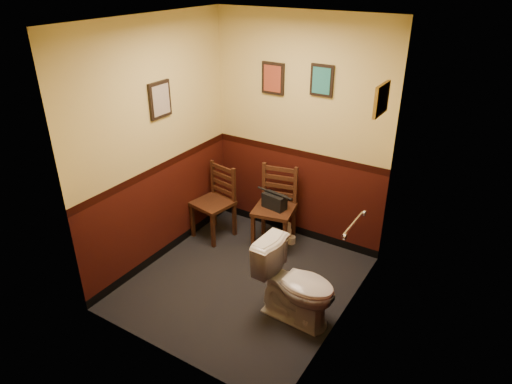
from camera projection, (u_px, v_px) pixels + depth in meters
floor at (244, 282)px, 4.98m from camera, size 2.20×2.40×0.00m
ceiling at (240, 20)px, 3.76m from camera, size 2.20×2.40×0.00m
wall_back at (299, 134)px, 5.28m from camera, size 2.20×0.00×2.70m
wall_front at (156, 224)px, 3.46m from camera, size 2.20×0.00×2.70m
wall_left at (157, 148)px, 4.89m from camera, size 0.00×2.40×2.70m
wall_right at (351, 197)px, 3.85m from camera, size 0.00×2.40×2.70m
grab_bar at (354, 224)px, 4.24m from camera, size 0.05×0.56×0.06m
framed_print_back_a at (273, 78)px, 5.16m from camera, size 0.28×0.04×0.36m
framed_print_back_b at (322, 80)px, 4.85m from camera, size 0.26×0.04×0.34m
framed_print_left at (160, 100)px, 4.73m from camera, size 0.04×0.30×0.38m
framed_print_right at (381, 99)px, 4.00m from camera, size 0.04×0.34×0.28m
toilet at (296, 285)px, 4.32m from camera, size 0.82×0.48×0.79m
toilet_brush at (308, 322)px, 4.34m from camera, size 0.11×0.11×0.39m
chair_left at (215, 202)px, 5.66m from camera, size 0.50×0.50×0.93m
chair_right at (275, 208)px, 5.47m from camera, size 0.55×0.55×0.99m
handbag at (274, 201)px, 5.38m from camera, size 0.30×0.18×0.21m
tp_stack at (287, 234)px, 5.65m from camera, size 0.21×0.13×0.28m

